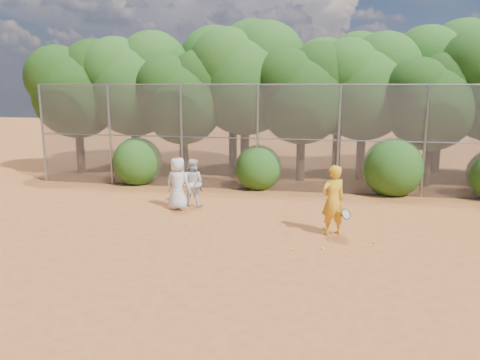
# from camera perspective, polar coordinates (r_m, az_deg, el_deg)

# --- Properties ---
(ground) EXTENTS (80.00, 80.00, 0.00)m
(ground) POSITION_cam_1_polar(r_m,az_deg,el_deg) (12.22, 2.40, -7.57)
(ground) COLOR #A95926
(ground) RESTS_ON ground
(fence_back) EXTENTS (20.05, 0.09, 4.03)m
(fence_back) POSITION_cam_1_polar(r_m,az_deg,el_deg) (17.62, 5.00, 5.18)
(fence_back) COLOR gray
(fence_back) RESTS_ON ground
(tree_0) EXTENTS (4.38, 3.81, 6.00)m
(tree_0) POSITION_cam_1_polar(r_m,az_deg,el_deg) (22.42, -19.19, 10.77)
(tree_0) COLOR black
(tree_0) RESTS_ON ground
(tree_1) EXTENTS (4.64, 4.03, 6.35)m
(tree_1) POSITION_cam_1_polar(r_m,az_deg,el_deg) (21.75, -12.72, 11.73)
(tree_1) COLOR black
(tree_1) RESTS_ON ground
(tree_2) EXTENTS (3.99, 3.47, 5.47)m
(tree_2) POSITION_cam_1_polar(r_m,az_deg,el_deg) (20.21, -6.86, 10.31)
(tree_2) COLOR black
(tree_2) RESTS_ON ground
(tree_3) EXTENTS (4.89, 4.26, 6.70)m
(tree_3) POSITION_cam_1_polar(r_m,az_deg,el_deg) (20.59, 0.81, 12.67)
(tree_3) COLOR black
(tree_3) RESTS_ON ground
(tree_4) EXTENTS (4.19, 3.64, 5.73)m
(tree_4) POSITION_cam_1_polar(r_m,az_deg,el_deg) (19.69, 7.77, 10.76)
(tree_4) COLOR black
(tree_4) RESTS_ON ground
(tree_5) EXTENTS (4.51, 3.92, 6.17)m
(tree_5) POSITION_cam_1_polar(r_m,az_deg,el_deg) (20.50, 15.06, 11.32)
(tree_5) COLOR black
(tree_5) RESTS_ON ground
(tree_6) EXTENTS (3.86, 3.36, 5.29)m
(tree_6) POSITION_cam_1_polar(r_m,az_deg,el_deg) (19.84, 22.45, 9.17)
(tree_6) COLOR black
(tree_6) RESTS_ON ground
(tree_9) EXTENTS (4.83, 4.20, 6.62)m
(tree_9) POSITION_cam_1_polar(r_m,az_deg,el_deg) (24.26, -12.74, 12.10)
(tree_9) COLOR black
(tree_9) RESTS_ON ground
(tree_10) EXTENTS (5.15, 4.48, 7.06)m
(tree_10) POSITION_cam_1_polar(r_m,az_deg,el_deg) (22.94, -0.71, 13.14)
(tree_10) COLOR black
(tree_10) RESTS_ON ground
(tree_11) EXTENTS (4.64, 4.03, 6.35)m
(tree_11) POSITION_cam_1_polar(r_m,az_deg,el_deg) (22.06, 12.16, 11.75)
(tree_11) COLOR black
(tree_11) RESTS_ON ground
(tree_12) EXTENTS (5.02, 4.37, 6.88)m
(tree_12) POSITION_cam_1_polar(r_m,az_deg,el_deg) (23.19, 23.61, 11.90)
(tree_12) COLOR black
(tree_12) RESTS_ON ground
(bush_0) EXTENTS (2.00, 2.00, 2.00)m
(bush_0) POSITION_cam_1_polar(r_m,az_deg,el_deg) (19.55, -12.38, 2.47)
(bush_0) COLOR #1F4D13
(bush_0) RESTS_ON ground
(bush_1) EXTENTS (1.80, 1.80, 1.80)m
(bush_1) POSITION_cam_1_polar(r_m,az_deg,el_deg) (18.19, 2.27, 1.75)
(bush_1) COLOR #1F4D13
(bush_1) RESTS_ON ground
(bush_2) EXTENTS (2.20, 2.20, 2.20)m
(bush_2) POSITION_cam_1_polar(r_m,az_deg,el_deg) (18.10, 18.13, 1.77)
(bush_2) COLOR #1F4D13
(bush_2) RESTS_ON ground
(player_yellow) EXTENTS (0.94, 0.75, 1.92)m
(player_yellow) POSITION_cam_1_polar(r_m,az_deg,el_deg) (12.77, 11.27, -2.46)
(player_yellow) COLOR gold
(player_yellow) RESTS_ON ground
(player_teen) EXTENTS (0.92, 0.68, 1.75)m
(player_teen) POSITION_cam_1_polar(r_m,az_deg,el_deg) (15.25, -7.57, -0.39)
(player_teen) COLOR white
(player_teen) RESTS_ON ground
(player_white) EXTENTS (0.89, 0.79, 1.59)m
(player_white) POSITION_cam_1_polar(r_m,az_deg,el_deg) (15.67, -5.84, -0.29)
(player_white) COLOR white
(player_white) RESTS_ON ground
(ball_0) EXTENTS (0.07, 0.07, 0.07)m
(ball_0) POSITION_cam_1_polar(r_m,az_deg,el_deg) (13.44, 10.21, -5.80)
(ball_0) COLOR #D1EB2A
(ball_0) RESTS_ON ground
(ball_1) EXTENTS (0.07, 0.07, 0.07)m
(ball_1) POSITION_cam_1_polar(r_m,az_deg,el_deg) (15.74, 15.85, -3.48)
(ball_1) COLOR #D1EB2A
(ball_1) RESTS_ON ground
(ball_2) EXTENTS (0.07, 0.07, 0.07)m
(ball_2) POSITION_cam_1_polar(r_m,az_deg,el_deg) (11.83, 10.02, -8.23)
(ball_2) COLOR #D1EB2A
(ball_2) RESTS_ON ground
(ball_3) EXTENTS (0.07, 0.07, 0.07)m
(ball_3) POSITION_cam_1_polar(r_m,az_deg,el_deg) (12.55, 15.98, -7.33)
(ball_3) COLOR #D1EB2A
(ball_3) RESTS_ON ground
(ball_4) EXTENTS (0.07, 0.07, 0.07)m
(ball_4) POSITION_cam_1_polar(r_m,az_deg,el_deg) (11.69, 6.39, -8.37)
(ball_4) COLOR #D1EB2A
(ball_4) RESTS_ON ground
(ball_5) EXTENTS (0.07, 0.07, 0.07)m
(ball_5) POSITION_cam_1_polar(r_m,az_deg,el_deg) (15.46, 13.30, -3.62)
(ball_5) COLOR #D1EB2A
(ball_5) RESTS_ON ground
(ball_6) EXTENTS (0.07, 0.07, 0.07)m
(ball_6) POSITION_cam_1_polar(r_m,az_deg,el_deg) (15.14, 12.50, -3.91)
(ball_6) COLOR #D1EB2A
(ball_6) RESTS_ON ground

